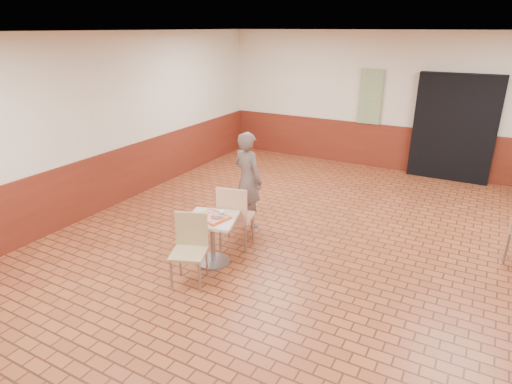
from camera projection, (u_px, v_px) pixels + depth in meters
The scene contains 12 objects.
room_shell at pixel (313, 163), 5.22m from camera, with size 8.01×10.01×3.01m.
wainscot_band at pixel (309, 236), 5.58m from camera, with size 8.00×10.00×1.00m.
corridor_doorway at pixel (454, 128), 8.82m from camera, with size 1.60×0.22×2.20m, color black.
promo_poster at pixel (370, 97), 9.49m from camera, with size 0.50×0.03×1.20m, color gray.
main_table at pixel (212, 233), 5.77m from camera, with size 0.64×0.64×0.67m.
chair_main_front at pixel (190, 245), 5.34m from camera, with size 0.54×0.54×0.90m.
chair_main_back at pixel (235, 214), 6.14m from camera, with size 0.54×0.54×0.97m.
customer at pixel (248, 180), 6.80m from camera, with size 0.57×0.37×1.56m, color #675650.
serving_tray at pixel (212, 217), 5.69m from camera, with size 0.43×0.33×0.03m.
ring_donut at pixel (205, 212), 5.76m from camera, with size 0.09×0.09×0.03m, color #DFBE51.
long_john_donut at pixel (217, 217), 5.60m from camera, with size 0.17×0.12×0.05m.
paper_cup at pixel (222, 213), 5.66m from camera, with size 0.06×0.06×0.08m.
Camera 1 is at (1.78, -4.71, 3.05)m, focal length 30.00 mm.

